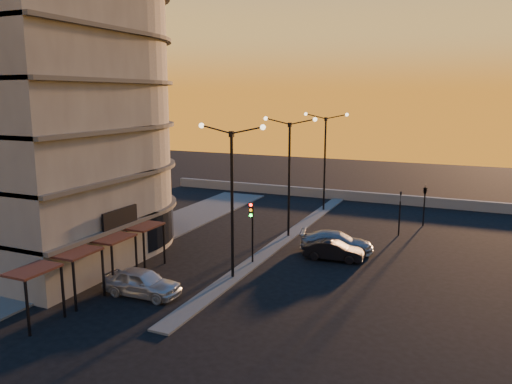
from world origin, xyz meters
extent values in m
plane|color=black|center=(0.00, 0.00, 0.00)|extent=(120.00, 120.00, 0.00)
cube|color=#52514F|center=(-10.50, 4.00, 0.06)|extent=(5.00, 40.00, 0.12)
cube|color=#52514F|center=(0.00, 10.00, 0.06)|extent=(1.20, 36.00, 0.12)
cube|color=gray|center=(2.00, 26.00, 0.50)|extent=(44.00, 0.50, 1.00)
cylinder|color=slate|center=(-14.00, 2.00, 12.50)|extent=(14.00, 14.00, 25.00)
cube|color=slate|center=(-14.00, -3.00, 12.50)|extent=(14.00, 10.00, 25.00)
cylinder|color=black|center=(-14.00, 2.00, 1.60)|extent=(14.16, 14.16, 2.40)
cube|color=black|center=(-6.80, -2.00, 3.60)|extent=(0.15, 3.20, 1.20)
cylinder|color=black|center=(0.00, 0.00, 4.50)|extent=(0.18, 0.18, 9.00)
cube|color=black|center=(0.00, 0.00, 8.90)|extent=(0.25, 0.25, 0.35)
sphere|color=#FFE5B2|center=(-2.00, 0.00, 9.35)|extent=(0.32, 0.32, 0.32)
sphere|color=#FFE5B2|center=(2.00, 0.00, 9.35)|extent=(0.32, 0.32, 0.32)
cylinder|color=black|center=(0.00, 10.00, 4.50)|extent=(0.18, 0.18, 9.00)
cube|color=black|center=(0.00, 10.00, 8.90)|extent=(0.25, 0.25, 0.35)
sphere|color=#FFE5B2|center=(-2.00, 10.00, 9.35)|extent=(0.32, 0.32, 0.32)
sphere|color=#FFE5B2|center=(2.00, 10.00, 9.35)|extent=(0.32, 0.32, 0.32)
cylinder|color=black|center=(0.00, 20.00, 4.50)|extent=(0.18, 0.18, 9.00)
cube|color=black|center=(0.00, 20.00, 8.90)|extent=(0.25, 0.25, 0.35)
sphere|color=#FFE5B2|center=(-2.00, 20.00, 9.35)|extent=(0.32, 0.32, 0.32)
sphere|color=#FFE5B2|center=(2.00, 20.00, 9.35)|extent=(0.32, 0.32, 0.32)
cylinder|color=black|center=(0.00, 3.00, 1.60)|extent=(0.12, 0.12, 3.20)
cube|color=black|center=(0.00, 2.82, 3.75)|extent=(0.28, 0.16, 1.00)
sphere|color=#FF0C05|center=(0.00, 2.72, 4.10)|extent=(0.20, 0.20, 0.20)
sphere|color=orange|center=(0.00, 2.72, 3.75)|extent=(0.20, 0.20, 0.20)
sphere|color=#0CFF26|center=(0.00, 2.72, 3.40)|extent=(0.20, 0.20, 0.20)
cylinder|color=black|center=(8.00, 14.00, 1.40)|extent=(0.12, 0.12, 2.80)
imported|color=black|center=(8.00, 14.00, 3.20)|extent=(0.13, 0.16, 0.80)
cylinder|color=black|center=(9.50, 18.00, 1.40)|extent=(0.12, 0.12, 2.80)
imported|color=black|center=(9.50, 18.00, 3.20)|extent=(0.42, 1.99, 0.80)
imported|color=silver|center=(-3.50, -4.45, 0.78)|extent=(4.62, 1.97, 1.56)
imported|color=black|center=(4.79, 5.96, 0.67)|extent=(4.16, 1.74, 1.34)
imported|color=gray|center=(4.50, 7.73, 0.76)|extent=(5.54, 3.20, 1.51)
camera|label=1|loc=(13.10, -26.20, 11.16)|focal=35.00mm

